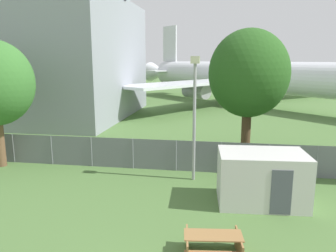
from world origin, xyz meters
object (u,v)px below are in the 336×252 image
(tree_left_of_cabin, at_px, (249,74))
(portable_cabin, at_px, (262,178))
(airplane, at_px, (249,77))
(picnic_bench_near_cabin, at_px, (213,243))

(tree_left_of_cabin, bearing_deg, portable_cabin, -88.58)
(airplane, xyz_separation_m, tree_left_of_cabin, (-2.19, -25.53, 1.46))
(airplane, relative_size, portable_cabin, 9.58)
(picnic_bench_near_cabin, bearing_deg, portable_cabin, 65.65)
(portable_cabin, bearing_deg, airplane, 82.62)
(airplane, distance_m, tree_left_of_cabin, 25.67)
(portable_cabin, height_order, tree_left_of_cabin, tree_left_of_cabin)
(portable_cabin, relative_size, picnic_bench_near_cabin, 1.93)
(picnic_bench_near_cabin, height_order, tree_left_of_cabin, tree_left_of_cabin)
(portable_cabin, bearing_deg, tree_left_of_cabin, 87.56)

